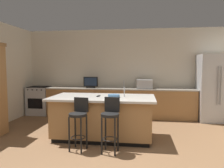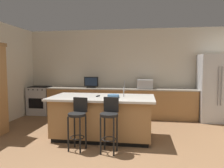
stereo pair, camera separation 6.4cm
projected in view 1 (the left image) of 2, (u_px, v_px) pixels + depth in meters
name	position (u px, v px, depth m)	size (l,w,h in m)	color
wall_back	(124.00, 72.00, 6.99)	(6.89, 0.12, 2.79)	beige
counter_back	(120.00, 103.00, 6.71)	(4.64, 0.62, 0.91)	#9E7042
kitchen_island	(103.00, 117.00, 4.73)	(2.27, 1.16, 0.93)	black
refrigerator	(214.00, 88.00, 6.19)	(0.90, 0.82, 1.94)	#B7BABF
range_oven	(40.00, 100.00, 7.07)	(0.71, 0.63, 0.93)	#B7BABF
microwave	(144.00, 84.00, 6.55)	(0.48, 0.36, 0.28)	#B7BABF
tv_monitor	(91.00, 83.00, 6.73)	(0.45, 0.16, 0.35)	black
sink_faucet_back	(124.00, 84.00, 6.74)	(0.02, 0.02, 0.24)	#B2B2B7
sink_faucet_island	(124.00, 92.00, 4.61)	(0.02, 0.02, 0.22)	#B2B2B7
bar_stool_left	(79.00, 119.00, 4.04)	(0.34, 0.36, 1.00)	black
bar_stool_right	(111.00, 120.00, 3.93)	(0.34, 0.35, 1.02)	black
fruit_bowl	(114.00, 96.00, 4.53)	(0.25, 0.25, 0.07)	#3F668C
tv_remote	(98.00, 96.00, 4.70)	(0.04, 0.17, 0.02)	black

